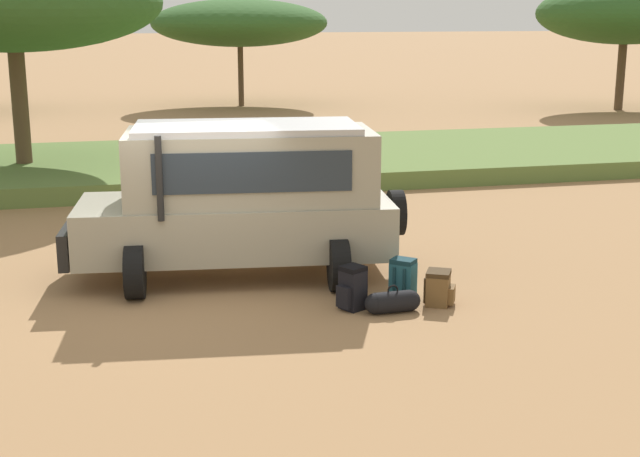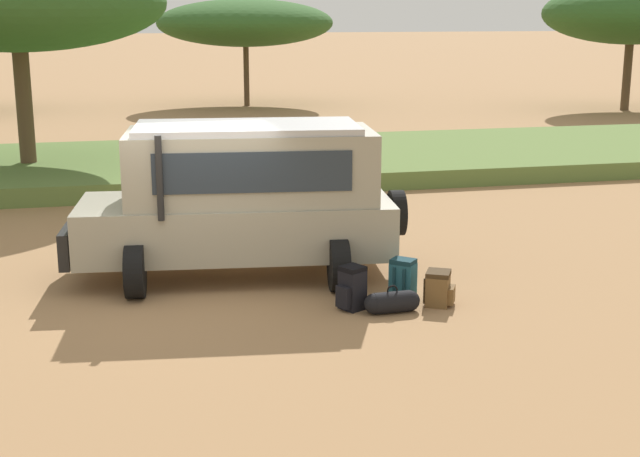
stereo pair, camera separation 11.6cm
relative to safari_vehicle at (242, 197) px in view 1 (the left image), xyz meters
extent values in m
plane|color=#9E754C|center=(-0.84, -0.77, -1.29)|extent=(320.00, 320.00, 0.00)
cube|color=#5B7538|center=(-0.84, 9.55, -1.07)|extent=(120.00, 7.00, 0.44)
cube|color=gray|center=(-0.11, 0.01, -0.47)|extent=(5.09, 2.46, 0.84)
cube|color=gray|center=(0.14, -0.02, 0.50)|extent=(4.00, 2.22, 1.10)
cube|color=#232D38|center=(-1.37, 0.16, 0.45)|extent=(0.24, 1.55, 0.77)
cube|color=#232D38|center=(0.03, -0.91, 0.55)|extent=(2.92, 0.38, 0.60)
cube|color=#232D38|center=(0.25, 0.88, 0.55)|extent=(2.92, 0.38, 0.60)
cube|color=#B7B7B7|center=(0.09, -0.01, 1.10)|extent=(3.61, 2.10, 0.10)
cube|color=black|center=(-2.66, 0.31, -0.64)|extent=(0.35, 1.62, 0.56)
cylinder|color=black|center=(-1.32, -0.82, 0.50)|extent=(0.10, 0.10, 1.25)
cylinder|color=black|center=(-1.73, -0.77, -0.89)|extent=(0.37, 0.83, 0.80)
cylinder|color=black|center=(-1.50, 1.15, -0.89)|extent=(0.37, 0.83, 0.80)
cylinder|color=black|center=(1.29, -1.13, -0.89)|extent=(0.37, 0.83, 0.80)
cylinder|color=black|center=(1.51, 0.80, -0.89)|extent=(0.37, 0.83, 0.80)
cylinder|color=black|center=(2.46, -0.29, -0.32)|extent=(0.30, 0.76, 0.74)
cube|color=brown|center=(2.52, -2.11, -1.07)|extent=(0.46, 0.49, 0.44)
cube|color=brown|center=(2.69, -2.20, -1.13)|extent=(0.21, 0.29, 0.24)
cube|color=#3A2A16|center=(2.52, -2.11, -0.82)|extent=(0.47, 0.48, 0.07)
cylinder|color=#3A2A16|center=(2.40, -1.95, -1.07)|extent=(0.04, 0.04, 0.37)
cylinder|color=#3A2A16|center=(2.32, -2.10, -1.07)|extent=(0.04, 0.04, 0.37)
cube|color=#235B6B|center=(2.13, -1.67, -1.03)|extent=(0.43, 0.43, 0.53)
cube|color=#235B6B|center=(2.24, -1.55, -1.10)|extent=(0.25, 0.24, 0.29)
cube|color=#13323A|center=(2.13, -1.67, -0.74)|extent=(0.43, 0.42, 0.07)
cylinder|color=#13323A|center=(1.97, -1.72, -1.03)|extent=(0.04, 0.04, 0.45)
cylinder|color=#13323A|center=(2.09, -1.83, -1.03)|extent=(0.04, 0.04, 0.45)
cube|color=black|center=(1.26, -2.00, -1.01)|extent=(0.40, 0.41, 0.57)
cube|color=black|center=(1.11, -2.09, -1.08)|extent=(0.19, 0.25, 0.31)
cube|color=black|center=(1.26, -2.00, -0.69)|extent=(0.41, 0.41, 0.07)
cylinder|color=black|center=(1.44, -1.99, -1.01)|extent=(0.04, 0.04, 0.48)
cylinder|color=black|center=(1.37, -1.86, -1.01)|extent=(0.04, 0.04, 0.48)
cylinder|color=black|center=(1.77, -2.28, -1.14)|extent=(0.53, 0.32, 0.30)
sphere|color=black|center=(1.51, -2.29, -1.14)|extent=(0.30, 0.30, 0.30)
sphere|color=black|center=(2.03, -2.27, -1.14)|extent=(0.30, 0.30, 0.30)
torus|color=black|center=(1.77, -2.28, -0.97)|extent=(0.16, 0.03, 0.16)
cylinder|color=brown|center=(-4.05, 9.53, 0.37)|extent=(0.40, 0.40, 3.34)
ellipsoid|color=#2D5623|center=(-4.05, 9.53, 3.05)|extent=(7.20, 7.03, 2.37)
cylinder|color=brown|center=(3.97, 26.08, 0.08)|extent=(0.24, 0.24, 2.74)
ellipsoid|color=#2D5623|center=(3.97, 26.08, 2.33)|extent=(7.76, 6.65, 2.06)
cylinder|color=brown|center=(19.43, 20.57, 0.18)|extent=(0.35, 0.35, 2.95)
ellipsoid|color=#2D5623|center=(19.43, 20.57, 2.74)|extent=(7.58, 6.57, 2.55)
camera|label=1|loc=(-2.04, -13.65, 2.86)|focal=50.00mm
camera|label=2|loc=(-1.93, -13.67, 2.86)|focal=50.00mm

